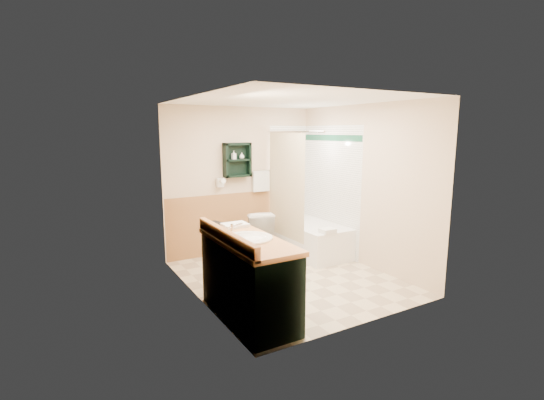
{
  "coord_description": "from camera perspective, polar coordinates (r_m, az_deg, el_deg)",
  "views": [
    {
      "loc": [
        -2.79,
        -4.38,
        2.01
      ],
      "look_at": [
        -0.15,
        0.2,
        1.08
      ],
      "focal_mm": 26.0,
      "sensor_mm": 36.0,
      "label": 1
    }
  ],
  "objects": [
    {
      "name": "mirror_frame",
      "position": [
        4.15,
        -8.29,
        2.81
      ],
      "size": [
        1.3,
        1.3,
        1.0
      ],
      "primitive_type": null,
      "color": "#9C6233",
      "rests_on": "left_wall"
    },
    {
      "name": "soap_bottle_b",
      "position": [
        6.42,
        -4.41,
        6.32
      ],
      "size": [
        0.1,
        0.12,
        0.08
      ],
      "primitive_type": "imported",
      "rotation": [
        0.0,
        0.0,
        -0.21
      ],
      "color": "white",
      "rests_on": "wall_shelf"
    },
    {
      "name": "toilet",
      "position": [
        6.46,
        -2.13,
        -4.77
      ],
      "size": [
        0.6,
        0.83,
        0.73
      ],
      "primitive_type": "imported",
      "rotation": [
        0.0,
        0.0,
        2.87
      ],
      "color": "white",
      "rests_on": "ground"
    },
    {
      "name": "vanity",
      "position": [
        4.32,
        -3.41,
        -11.28
      ],
      "size": [
        0.59,
        1.4,
        0.89
      ],
      "primitive_type": "cube",
      "color": "black",
      "rests_on": "ground"
    },
    {
      "name": "mirror_glass",
      "position": [
        4.15,
        -8.23,
        2.81
      ],
      "size": [
        1.2,
        1.2,
        0.9
      ],
      "primitive_type": null,
      "color": "white",
      "rests_on": "left_wall"
    },
    {
      "name": "counter_towel",
      "position": [
        4.7,
        -5.38,
        -3.64
      ],
      "size": [
        0.29,
        0.23,
        0.04
      ],
      "primitive_type": "cube",
      "color": "silver",
      "rests_on": "vanity"
    },
    {
      "name": "curtain_rod",
      "position": [
        6.11,
        2.98,
        9.86
      ],
      "size": [
        0.03,
        1.6,
        0.03
      ],
      "primitive_type": "cylinder",
      "rotation": [
        1.57,
        0.0,
        0.0
      ],
      "color": "silver",
      "rests_on": "back_wall"
    },
    {
      "name": "wainscot_left",
      "position": [
        4.87,
        -10.59,
        -8.28
      ],
      "size": [
        2.98,
        2.98,
        1.0
      ],
      "primitive_type": null,
      "color": "#AA7545",
      "rests_on": "left_wall"
    },
    {
      "name": "soap_bottle_a",
      "position": [
        6.36,
        -5.56,
        6.19
      ],
      "size": [
        0.08,
        0.14,
        0.06
      ],
      "primitive_type": "imported",
      "rotation": [
        0.0,
        0.0,
        0.18
      ],
      "color": "white",
      "rests_on": "wall_shelf"
    },
    {
      "name": "bathtub",
      "position": [
        6.63,
        5.35,
        -5.46
      ],
      "size": [
        0.76,
        1.5,
        0.5
      ],
      "primitive_type": "cube",
      "color": "white",
      "rests_on": "ground"
    },
    {
      "name": "back_wall",
      "position": [
        6.57,
        -4.64,
        2.85
      ],
      "size": [
        2.6,
        0.04,
        2.4
      ],
      "primitive_type": "cube",
      "color": "beige",
      "rests_on": "ground"
    },
    {
      "name": "tile_accent",
      "position": [
        6.54,
        8.49,
        8.89
      ],
      "size": [
        1.5,
        1.5,
        0.1
      ],
      "primitive_type": null,
      "color": "#154B33",
      "rests_on": "right_wall"
    },
    {
      "name": "hair_dryer",
      "position": [
        6.33,
        -7.57,
        2.52
      ],
      "size": [
        0.1,
        0.24,
        0.18
      ],
      "primitive_type": null,
      "color": "white",
      "rests_on": "back_wall"
    },
    {
      "name": "wainscot_back",
      "position": [
        6.66,
        -4.43,
        -3.17
      ],
      "size": [
        2.58,
        2.58,
        1.0
      ],
      "primitive_type": null,
      "color": "#AA7545",
      "rests_on": "back_wall"
    },
    {
      "name": "tile_back",
      "position": [
        7.05,
        3.09,
        2.12
      ],
      "size": [
        0.95,
        0.95,
        2.1
      ],
      "primitive_type": null,
      "color": "white",
      "rests_on": "back_wall"
    },
    {
      "name": "wall_shelf",
      "position": [
        6.39,
        -5.05,
        5.8
      ],
      "size": [
        0.45,
        0.15,
        0.55
      ],
      "primitive_type": "cube",
      "color": "black",
      "rests_on": "back_wall"
    },
    {
      "name": "tub_towel",
      "position": [
        5.95,
        8.03,
        -4.44
      ],
      "size": [
        0.22,
        0.18,
        0.07
      ],
      "primitive_type": "cube",
      "color": "silver",
      "rests_on": "bathtub"
    },
    {
      "name": "right_wall",
      "position": [
        6.05,
        13.1,
        2.02
      ],
      "size": [
        0.04,
        3.0,
        2.4
      ],
      "primitive_type": "cube",
      "color": "beige",
      "rests_on": "ground"
    },
    {
      "name": "left_wall",
      "position": [
        4.69,
        -11.27,
        -0.18
      ],
      "size": [
        0.04,
        3.0,
        2.4
      ],
      "primitive_type": "cube",
      "color": "beige",
      "rests_on": "ground"
    },
    {
      "name": "ceiling",
      "position": [
        5.2,
        2.6,
        14.48
      ],
      "size": [
        2.6,
        3.0,
        0.04
      ],
      "primitive_type": "cube",
      "color": "white",
      "rests_on": "back_wall"
    },
    {
      "name": "towel_bar",
      "position": [
        6.65,
        -1.66,
        4.26
      ],
      "size": [
        0.4,
        0.06,
        0.4
      ],
      "primitive_type": null,
      "color": "silver",
      "rests_on": "back_wall"
    },
    {
      "name": "tile_right",
      "position": [
        6.61,
        8.37,
        1.51
      ],
      "size": [
        1.5,
        1.5,
        2.1
      ],
      "primitive_type": null,
      "color": "white",
      "rests_on": "right_wall"
    },
    {
      "name": "vanity_book",
      "position": [
        4.76,
        -9.29,
        -2.29
      ],
      "size": [
        0.18,
        0.06,
        0.25
      ],
      "primitive_type": "imported",
      "rotation": [
        0.0,
        0.0,
        0.2
      ],
      "color": "black",
      "rests_on": "vanity"
    },
    {
      "name": "shower_curtain",
      "position": [
        6.31,
        2.05,
        2.13
      ],
      "size": [
        1.05,
        1.05,
        1.7
      ],
      "primitive_type": null,
      "color": "beige",
      "rests_on": "curtain_rod"
    },
    {
      "name": "floor",
      "position": [
        5.56,
        2.4,
        -11.22
      ],
      "size": [
        3.0,
        3.0,
        0.0
      ],
      "primitive_type": "plane",
      "color": "beige",
      "rests_on": "ground"
    }
  ]
}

